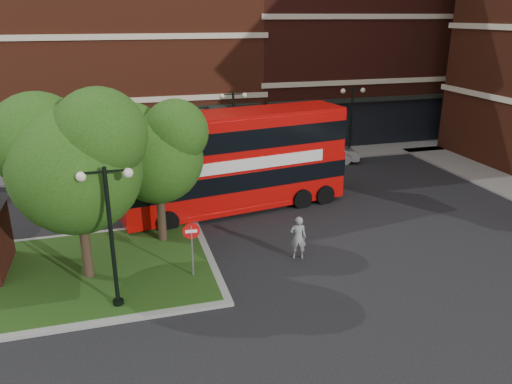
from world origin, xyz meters
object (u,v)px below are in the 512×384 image
object	(u,v)px
woman	(298,237)
car_white	(326,153)
car_silver	(212,155)
bus	(234,155)

from	to	relation	value
woman	car_white	size ratio (longest dim) A/B	0.42
car_silver	car_white	size ratio (longest dim) A/B	0.95
car_white	woman	bearing A→B (deg)	158.79
car_white	car_silver	bearing A→B (deg)	85.43
bus	car_white	distance (m)	10.37
bus	car_white	bearing A→B (deg)	30.21
woman	car_white	distance (m)	14.16
bus	woman	distance (m)	6.45
bus	car_silver	size ratio (longest dim) A/B	2.86
bus	car_silver	xyz separation A→B (m)	(0.37, 7.96, -2.17)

